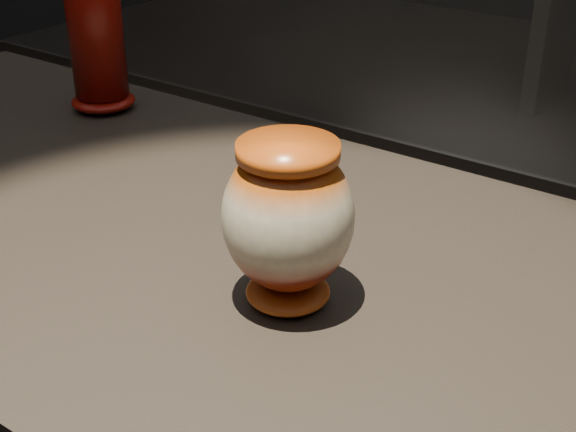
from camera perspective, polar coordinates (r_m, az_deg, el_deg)
name	(u,v)px	position (r m, az deg, el deg)	size (l,w,h in m)	color
display_plinth	(229,395)	(1.24, -4.23, -12.59)	(2.00, 0.80, 0.90)	black
main_vase	(288,219)	(0.90, 0.00, -0.21)	(0.16, 0.16, 0.20)	maroon
tall_vase	(93,12)	(1.54, -13.66, 13.92)	(0.13, 0.13, 0.38)	#BD0E0C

